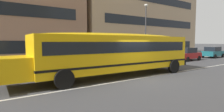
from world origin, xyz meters
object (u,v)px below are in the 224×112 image
object	(u,v)px
school_bus	(116,51)
parked_car_red_by_lamppost	(187,54)
street_lamp	(146,25)
parked_car_teal_far_corner	(213,52)

from	to	relation	value
school_bus	parked_car_red_by_lamppost	distance (m)	14.10
parked_car_red_by_lamppost	street_lamp	xyz separation A→B (m)	(-5.31, 2.16, 3.47)
school_bus	parked_car_red_by_lamppost	world-z (taller)	school_bus
parked_car_teal_far_corner	street_lamp	bearing A→B (deg)	168.61
parked_car_red_by_lamppost	parked_car_teal_far_corner	size ratio (longest dim) A/B	0.99
school_bus	street_lamp	world-z (taller)	street_lamp
street_lamp	parked_car_red_by_lamppost	bearing A→B (deg)	-22.15
parked_car_red_by_lamppost	parked_car_teal_far_corner	distance (m)	7.02
school_bus	parked_car_red_by_lamppost	xyz separation A→B (m)	(13.71, 3.15, -0.91)
school_bus	street_lamp	xyz separation A→B (m)	(8.41, 5.31, 2.56)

